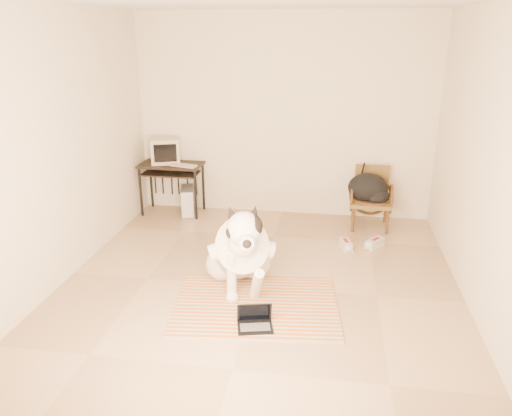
% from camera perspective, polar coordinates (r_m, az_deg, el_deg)
% --- Properties ---
extents(floor, '(4.50, 4.50, 0.00)m').
position_cam_1_polar(floor, '(5.10, 0.30, -9.02)').
color(floor, tan).
rests_on(floor, ground).
extents(wall_back, '(4.50, 0.00, 4.50)m').
position_cam_1_polar(wall_back, '(6.80, 3.21, 10.33)').
color(wall_back, beige).
rests_on(wall_back, floor).
extents(wall_front, '(4.50, 0.00, 4.50)m').
position_cam_1_polar(wall_front, '(2.53, -7.34, -6.28)').
color(wall_front, beige).
rests_on(wall_front, floor).
extents(wall_left, '(0.00, 4.50, 4.50)m').
position_cam_1_polar(wall_left, '(5.29, -21.78, 6.25)').
color(wall_left, beige).
rests_on(wall_left, floor).
extents(wall_right, '(0.00, 4.50, 4.50)m').
position_cam_1_polar(wall_right, '(4.75, 24.99, 4.43)').
color(wall_right, beige).
rests_on(wall_right, floor).
extents(rug, '(1.63, 1.32, 0.02)m').
position_cam_1_polar(rug, '(4.79, 0.02, -10.97)').
color(rug, '#DE5611').
rests_on(rug, floor).
extents(dog, '(0.76, 1.29, 1.01)m').
position_cam_1_polar(dog, '(4.92, -1.78, -4.99)').
color(dog, silver).
rests_on(dog, rug).
extents(laptop, '(0.34, 0.28, 0.21)m').
position_cam_1_polar(laptop, '(4.43, -0.14, -12.79)').
color(laptop, black).
rests_on(laptop, rug).
extents(computer_desk, '(0.86, 0.49, 0.71)m').
position_cam_1_polar(computer_desk, '(7.01, -9.66, 4.18)').
color(computer_desk, black).
rests_on(computer_desk, floor).
extents(crt_monitor, '(0.48, 0.47, 0.34)m').
position_cam_1_polar(crt_monitor, '(7.05, -10.37, 6.52)').
color(crt_monitor, tan).
rests_on(crt_monitor, computer_desk).
extents(desk_keyboard, '(0.38, 0.22, 0.02)m').
position_cam_1_polar(desk_keyboard, '(6.83, -8.26, 4.84)').
color(desk_keyboard, tan).
rests_on(desk_keyboard, computer_desk).
extents(pc_tower, '(0.27, 0.44, 0.38)m').
position_cam_1_polar(pc_tower, '(7.06, -7.81, 0.82)').
color(pc_tower, '#535356').
rests_on(pc_tower, floor).
extents(rattan_chair, '(0.53, 0.51, 0.78)m').
position_cam_1_polar(rattan_chair, '(6.67, 12.99, 1.19)').
color(rattan_chair, brown).
rests_on(rattan_chair, floor).
extents(backpack, '(0.52, 0.42, 0.37)m').
position_cam_1_polar(backpack, '(6.56, 12.82, 2.13)').
color(backpack, black).
rests_on(backpack, rattan_chair).
extents(sneaker_left, '(0.17, 0.28, 0.09)m').
position_cam_1_polar(sneaker_left, '(6.04, 10.24, -4.16)').
color(sneaker_left, silver).
rests_on(sneaker_left, floor).
extents(sneaker_right, '(0.26, 0.29, 0.10)m').
position_cam_1_polar(sneaker_right, '(6.15, 13.40, -3.96)').
color(sneaker_right, silver).
rests_on(sneaker_right, floor).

